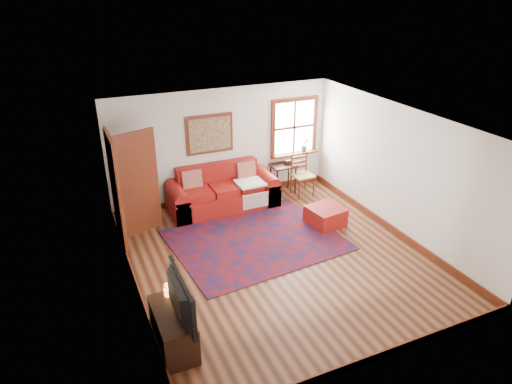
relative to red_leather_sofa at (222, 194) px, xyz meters
name	(u,v)px	position (x,y,z in m)	size (l,w,h in m)	color
ground	(277,257)	(0.20, -2.30, -0.30)	(5.50, 5.50, 0.00)	#3B1B0F
room_envelope	(279,171)	(0.20, -2.28, 1.35)	(5.04, 5.54, 2.52)	silver
window	(296,133)	(1.99, 0.41, 1.01)	(1.18, 0.20, 1.38)	white
doorway	(129,186)	(-2.00, -0.51, 0.77)	(0.89, 1.08, 2.14)	black
framed_artwork	(210,134)	(-0.10, 0.42, 1.25)	(1.05, 0.07, 0.85)	#602614
persian_rug	(256,240)	(0.07, -1.62, -0.29)	(3.06, 2.45, 0.02)	#620E0E
red_leather_sofa	(222,194)	(0.00, 0.00, 0.00)	(2.34, 0.97, 0.92)	maroon
red_ottoman	(325,216)	(1.63, -1.60, -0.12)	(0.65, 0.65, 0.37)	maroon
side_table	(283,170)	(1.55, 0.14, 0.26)	(0.57, 0.43, 0.69)	black
ladder_back_chair	(301,173)	(1.89, -0.11, 0.22)	(0.46, 0.44, 0.96)	tan
media_cabinet	(173,329)	(-2.06, -3.69, -0.03)	(0.45, 1.00, 0.55)	black
television	(174,299)	(-2.04, -3.82, 0.55)	(1.07, 0.14, 0.61)	black
candle_hurricane	(168,291)	(-2.01, -3.32, 0.33)	(0.12, 0.12, 0.18)	silver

